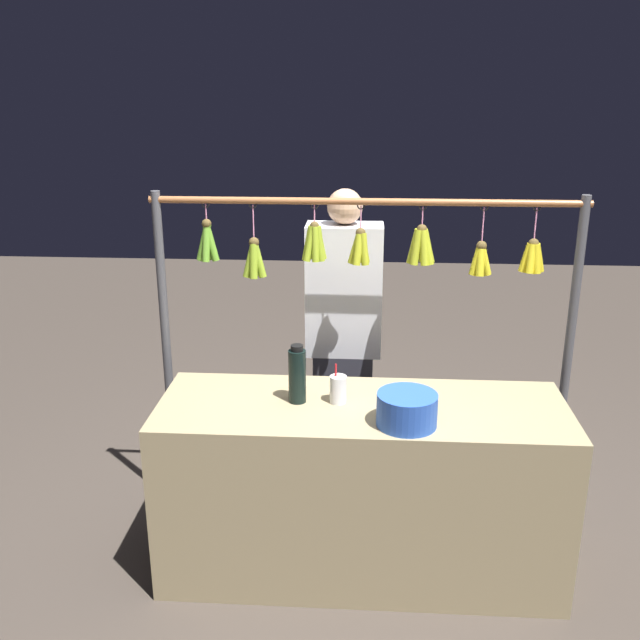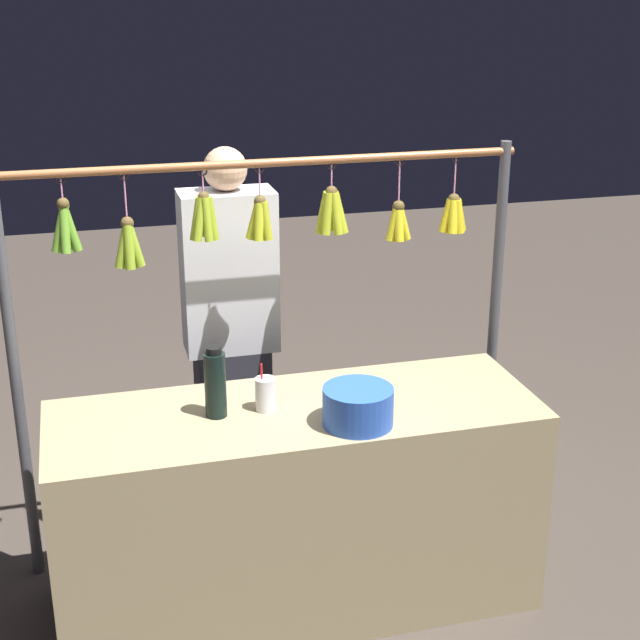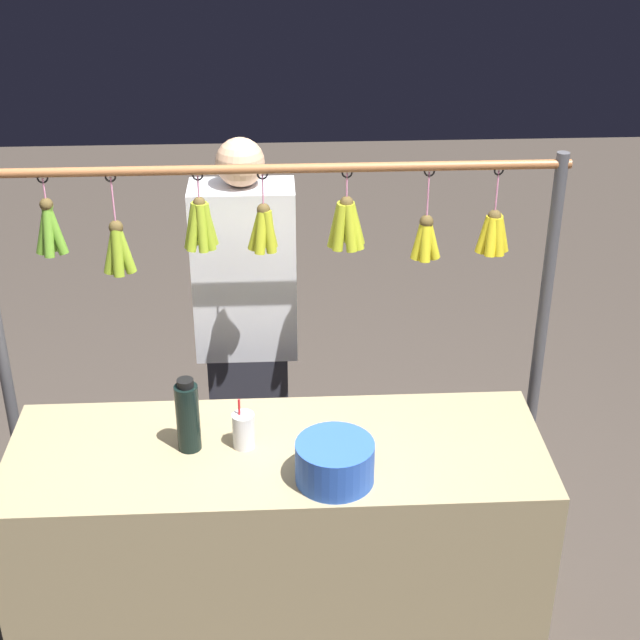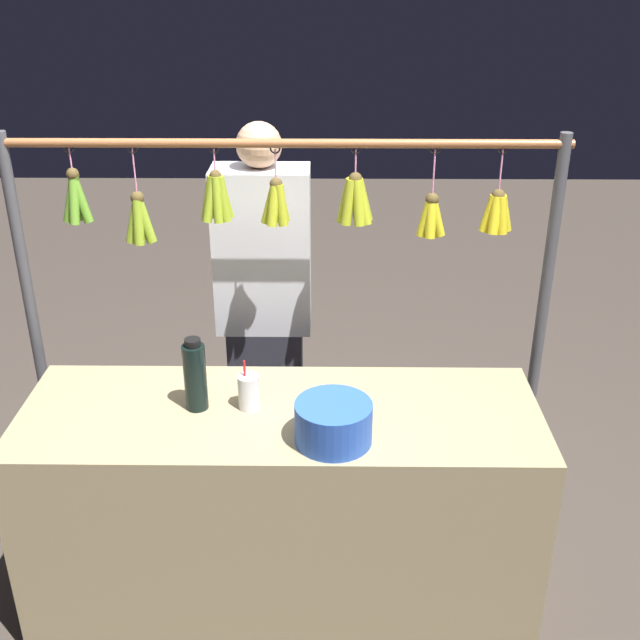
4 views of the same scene
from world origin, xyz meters
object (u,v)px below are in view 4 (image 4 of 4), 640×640
Objects in this scene: drink_cup at (249,392)px; vendor_person at (265,319)px; blue_bucket at (333,423)px; water_bottle at (195,375)px.

drink_cup is 0.11× the size of vendor_person.
water_bottle is at bearing -22.79° from blue_bucket.
blue_bucket is (-0.47, 0.20, -0.06)m from water_bottle.
water_bottle is 0.19m from drink_cup.
blue_bucket is at bearing 107.62° from vendor_person.
water_bottle is 0.75m from vendor_person.
vendor_person is at bearing -103.97° from water_bottle.
drink_cup is at bearing 90.07° from vendor_person.
blue_bucket is at bearing 145.61° from drink_cup.
water_bottle reaches higher than blue_bucket.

